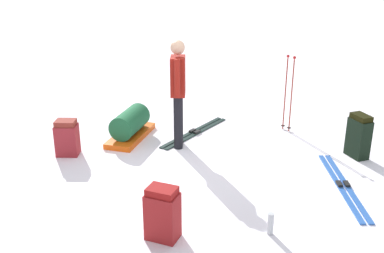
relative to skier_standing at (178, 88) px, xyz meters
The scene contains 10 objects.
ground_plane 1.38m from the skier_standing, 169.33° to the left, with size 80.00×80.00×0.00m, color white.
skier_standing is the anchor object (origin of this frame).
ski_pair_near 2.78m from the skier_standing, 144.66° to the right, with size 1.80×0.90×0.05m.
ski_pair_far 1.11m from the skier_standing, 49.10° to the right, with size 1.03×1.56×0.05m.
backpack_large_dark 2.82m from the skier_standing, 121.98° to the right, with size 0.36×0.22×0.68m.
backpack_bright 2.64m from the skier_standing, 154.52° to the left, with size 0.42×0.42×0.62m.
backpack_small_spare 1.85m from the skier_standing, 78.51° to the left, with size 0.37×0.41×0.56m.
ski_poles_planted_near 1.99m from the skier_standing, 92.89° to the right, with size 0.20×0.11×1.32m.
gear_sled 1.13m from the skier_standing, 45.64° to the left, with size 1.16×1.07×0.49m.
thermos_bottle 2.83m from the skier_standing, behind, with size 0.07×0.07×0.26m, color #B3B7BC.
Camera 1 is at (-5.46, 2.34, 2.99)m, focal length 43.76 mm.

